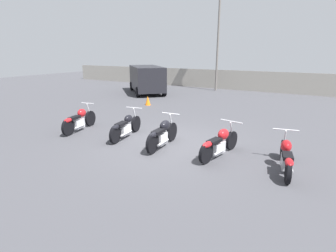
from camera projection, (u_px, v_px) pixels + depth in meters
ground_plane at (169, 144)px, 9.04m from camera, size 60.00×60.00×0.00m
fence_back at (260, 82)px, 20.70m from camera, size 40.00×0.04×1.60m
light_pole_left at (218, 33)px, 20.35m from camera, size 0.70×0.35×7.67m
motorcycle_slot_0 at (79, 120)px, 10.44m from camera, size 0.71×2.06×1.02m
motorcycle_slot_1 at (125, 127)px, 9.61m from camera, size 0.69×2.13×1.00m
motorcycle_slot_2 at (162, 134)px, 8.64m from camera, size 0.65×2.04×1.03m
motorcycle_slot_3 at (219, 143)px, 7.86m from camera, size 0.75×2.08×0.98m
motorcycle_slot_4 at (286, 156)px, 6.92m from camera, size 0.78×2.14×0.94m
parked_van at (147, 78)px, 19.97m from camera, size 4.78×4.78×2.02m
traffic_cone_near at (148, 101)px, 15.56m from camera, size 0.33×0.33×0.54m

